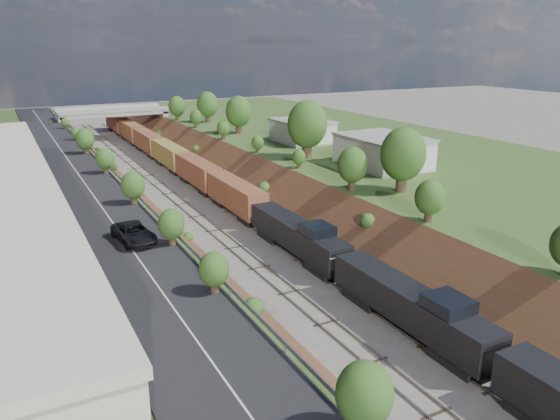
{
  "coord_description": "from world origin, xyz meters",
  "views": [
    {
      "loc": [
        -24.21,
        -8.45,
        21.93
      ],
      "look_at": [
        -0.52,
        37.11,
        6.0
      ],
      "focal_mm": 35.0,
      "sensor_mm": 36.0,
      "label": 1
    }
  ],
  "objects": [
    {
      "name": "guardrail",
      "position": [
        -11.4,
        59.8,
        5.55
      ],
      "size": [
        0.1,
        171.0,
        0.7
      ],
      "color": "#99999E",
      "rests_on": "platform_left"
    },
    {
      "name": "platform_right",
      "position": [
        33.0,
        60.0,
        2.5
      ],
      "size": [
        44.0,
        180.0,
        5.0
      ],
      "primitive_type": "cube",
      "color": "#405F27",
      "rests_on": "ground"
    },
    {
      "name": "road",
      "position": [
        -15.5,
        60.0,
        5.05
      ],
      "size": [
        8.0,
        180.0,
        0.1
      ],
      "primitive_type": "cube",
      "color": "black",
      "rests_on": "platform_left"
    },
    {
      "name": "rail_left_track",
      "position": [
        -2.6,
        60.0,
        0.09
      ],
      "size": [
        1.58,
        180.0,
        0.18
      ],
      "primitive_type": "cube",
      "color": "gray",
      "rests_on": "ground"
    },
    {
      "name": "freight_train",
      "position": [
        2.6,
        70.03,
        2.48
      ],
      "size": [
        2.83,
        145.01,
        4.55
      ],
      "color": "black",
      "rests_on": "ground"
    },
    {
      "name": "tree_right_large",
      "position": [
        17.0,
        40.0,
        9.38
      ],
      "size": [
        5.25,
        5.25,
        7.61
      ],
      "color": "#473323",
      "rests_on": "platform_right"
    },
    {
      "name": "suv",
      "position": [
        -14.86,
        37.23,
        5.91
      ],
      "size": [
        3.25,
        6.05,
        1.62
      ],
      "primitive_type": "imported",
      "rotation": [
        0.0,
        0.0,
        0.1
      ],
      "color": "black",
      "rests_on": "road"
    },
    {
      "name": "embankment_left",
      "position": [
        -11.0,
        60.0,
        0.0
      ],
      "size": [
        10.0,
        180.0,
        10.0
      ],
      "primitive_type": "cube",
      "rotation": [
        0.0,
        0.79,
        0.0
      ],
      "color": "brown",
      "rests_on": "ground"
    },
    {
      "name": "white_building_far",
      "position": [
        23.0,
        74.0,
        6.8
      ],
      "size": [
        8.0,
        10.0,
        3.6
      ],
      "primitive_type": "cube",
      "color": "silver",
      "rests_on": "platform_right"
    },
    {
      "name": "embankment_right",
      "position": [
        11.0,
        60.0,
        0.0
      ],
      "size": [
        10.0,
        180.0,
        10.0
      ],
      "primitive_type": "cube",
      "rotation": [
        0.0,
        0.79,
        0.0
      ],
      "color": "brown",
      "rests_on": "ground"
    },
    {
      "name": "tree_left_crest",
      "position": [
        -11.8,
        20.0,
        7.04
      ],
      "size": [
        2.45,
        2.45,
        3.55
      ],
      "color": "#473323",
      "rests_on": "platform_left"
    },
    {
      "name": "rail_right_track",
      "position": [
        2.6,
        60.0,
        0.09
      ],
      "size": [
        1.58,
        180.0,
        0.18
      ],
      "primitive_type": "cube",
      "color": "gray",
      "rests_on": "ground"
    },
    {
      "name": "white_building_near",
      "position": [
        23.5,
        52.0,
        7.0
      ],
      "size": [
        9.0,
        12.0,
        4.0
      ],
      "primitive_type": "cube",
      "color": "silver",
      "rests_on": "platform_right"
    },
    {
      "name": "overpass",
      "position": [
        0.0,
        122.0,
        4.92
      ],
      "size": [
        24.5,
        8.3,
        7.4
      ],
      "color": "gray",
      "rests_on": "ground"
    }
  ]
}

